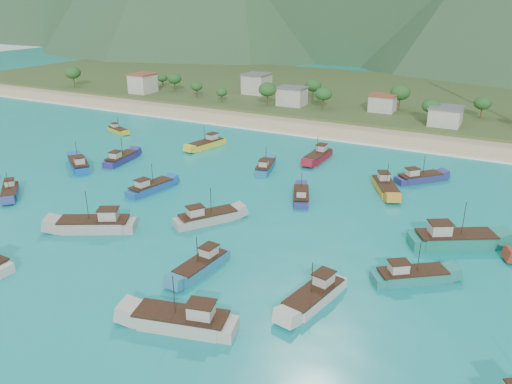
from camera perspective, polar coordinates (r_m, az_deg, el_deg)
The scene contains 24 objects.
ground at distance 77.10m, azimuth -2.55°, elevation -7.15°, with size 600.00×600.00×0.00m, color #0D8F7B.
beach at distance 146.21m, azimuth 13.34°, elevation 6.28°, with size 400.00×18.00×1.20m, color beige.
land at distance 204.53m, azimuth 17.94°, elevation 10.07°, with size 400.00×110.00×2.40m, color #385123.
surf_line at distance 137.33m, azimuth 12.28°, elevation 5.40°, with size 400.00×2.50×0.08m, color white.
village at distance 165.12m, azimuth 17.99°, elevation 9.22°, with size 210.33×28.92×7.53m.
vegetation at distance 169.83m, azimuth 12.72°, elevation 10.22°, with size 275.69×26.10×8.66m.
boat_0 at distance 123.25m, azimuth -15.17°, elevation 3.65°, with size 4.43×10.80×6.20m.
boat_4 at distance 111.80m, azimuth 18.14°, elevation 1.50°, with size 9.47×9.78×6.21m.
boat_6 at distance 66.18m, azimuth 6.72°, elevation -11.76°, with size 5.35×11.48×6.53m.
boat_7 at distance 113.40m, azimuth 1.07°, elevation 2.84°, with size 5.38×10.28×5.83m.
boat_8 at distance 97.10m, azimuth 5.17°, elevation -0.54°, with size 6.36×9.96×5.68m.
boat_10 at distance 104.39m, azimuth 14.54°, elevation 0.52°, with size 7.97×11.29×6.52m.
boat_11 at distance 73.06m, azimuth -6.26°, elevation -8.37°, with size 3.78×10.39×6.02m.
boat_13 at distance 103.13m, azimuth -11.99°, elevation 0.45°, with size 4.84×10.74×6.12m.
boat_14 at distance 61.73m, azimuth -8.30°, elevation -14.41°, with size 13.06×6.68×7.41m.
boat_17 at distance 73.21m, azimuth 17.27°, elevation -9.21°, with size 10.38×8.80×6.26m.
boat_18 at distance 121.52m, azimuth -19.59°, elevation 2.93°, with size 11.03×9.10×6.59m.
boat_19 at distance 131.62m, azimuth -5.61°, elevation 5.45°, with size 5.42×11.37×6.46m.
boat_21 at distance 110.52m, azimuth -26.28°, elevation -0.02°, with size 8.68×8.08×5.42m.
boat_22 at distance 121.51m, azimuth 7.12°, elevation 4.03°, with size 3.47×11.20×6.59m.
boat_27 at distance 88.32m, azimuth -17.85°, elevation -3.62°, with size 13.13×9.52×7.61m.
boat_30 at distance 151.48m, azimuth -15.53°, elevation 6.79°, with size 8.58×5.06×4.87m.
boat_31 at distance 84.90m, azimuth 21.66°, elevation -5.13°, with size 13.71×10.31×8.00m.
boat_32 at distance 87.50m, azimuth -5.65°, elevation -2.99°, with size 9.03×11.18×6.64m.
Camera 1 is at (34.61, -58.17, 36.92)m, focal length 35.00 mm.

